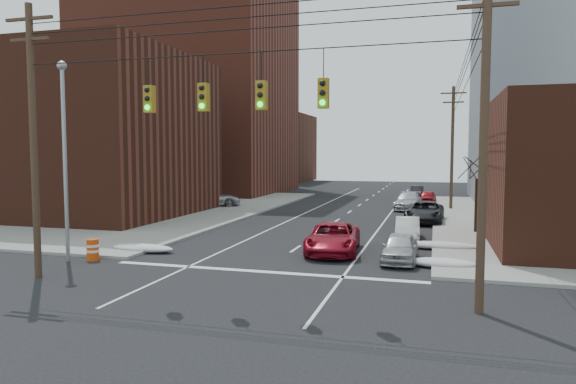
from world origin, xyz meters
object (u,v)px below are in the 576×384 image
Objects in this scene: parked_car_f at (417,192)px; lot_car_a at (121,212)px; red_pickup at (333,238)px; lot_car_b at (213,198)px; parked_car_b at (407,229)px; parked_car_a at (400,248)px; parked_car_c at (425,212)px; lot_car_d at (147,203)px; parked_car_e at (428,197)px; parked_car_d at (408,201)px; lot_car_c at (100,212)px; construction_barrel at (93,250)px.

parked_car_f is 34.52m from lot_car_a.
red_pickup is 1.06× the size of lot_car_b.
lot_car_a reaches higher than parked_car_b.
lot_car_b is (-18.49, 19.95, 0.19)m from parked_car_a.
parked_car_a is 0.71× the size of parked_car_c.
parked_car_b is 0.87× the size of lot_car_d.
parked_car_c reaches higher than parked_car_b.
parked_car_b is 1.06× the size of parked_car_e.
parked_car_d is 1.24× the size of lot_car_c.
parked_car_a reaches higher than parked_car_f.
parked_car_c is (4.28, 13.17, 0.02)m from red_pickup.
lot_car_b is (-17.74, -2.98, 0.09)m from parked_car_d.
construction_barrel is at bearing -108.60° from parked_car_e.
parked_car_e is 3.62× the size of construction_barrel.
lot_car_c is at bearing 173.71° from parked_car_b.
lot_car_c is at bearing -158.72° from lot_car_d.
construction_barrel is (-14.07, -10.29, -0.12)m from parked_car_b.
lot_car_c is (-22.23, 1.39, 0.13)m from parked_car_b.
parked_car_a is 21.90m from lot_car_a.
parked_car_e is 0.87× the size of lot_car_a.
parked_car_f is 0.96× the size of lot_car_a.
lot_car_c is (-3.72, -11.98, -0.09)m from lot_car_b.
red_pickup is 6.28m from parked_car_b.
parked_car_b is 0.96× the size of parked_car_f.
lot_car_c is at bearing 161.08° from parked_car_a.
lot_car_a is 6.20m from lot_car_d.
lot_car_b reaches higher than parked_car_a.
red_pickup is 1.47× the size of parked_car_e.
lot_car_a is (-21.24, -21.96, 0.22)m from parked_car_e.
red_pickup is at bearing -93.23° from parked_car_e.
parked_car_c reaches higher than lot_car_a.
parked_car_f is (-0.44, 29.55, 0.03)m from parked_car_b.
construction_barrel is (6.34, -11.68, -0.32)m from lot_car_a.
red_pickup is 28.92m from parked_car_e.
lot_car_d is at bearing 0.28° from lot_car_a.
lot_car_a is at bearing 173.38° from parked_car_b.
lot_car_d is at bearing 158.68° from parked_car_b.
red_pickup is 1.40× the size of parked_car_b.
lot_car_b reaches higher than parked_car_c.
parked_car_f reaches higher than parked_car_e.
parked_car_d is 24.69m from lot_car_a.
lot_car_a is at bearing -140.11° from parked_car_d.
parked_car_d is 7.18m from parked_car_e.
parked_car_a is 14.54m from construction_barrel.
parked_car_f is (0.33, 13.19, -0.10)m from parked_car_d.
parked_car_c is 5.47× the size of construction_barrel.
parked_car_c is 1.25× the size of lot_car_d.
construction_barrel is at bearing -164.39° from parked_car_a.
parked_car_f reaches higher than construction_barrel.
lot_car_b is (1.91, 11.98, 0.02)m from lot_car_a.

